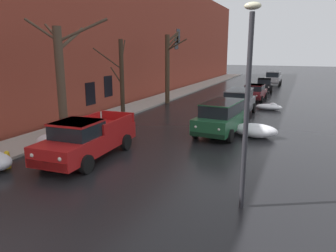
# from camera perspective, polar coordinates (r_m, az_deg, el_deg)

# --- Properties ---
(left_sidewalk_slab) EXTENTS (2.57, 80.00, 0.12)m
(left_sidewalk_slab) POSITION_cam_1_polar(r_m,az_deg,el_deg) (25.36, -6.63, 3.12)
(left_sidewalk_slab) COLOR #A8A399
(left_sidewalk_slab) RESTS_ON ground
(brick_townhouse_facade) EXTENTS (0.63, 80.00, 11.90)m
(brick_townhouse_facade) POSITION_cam_1_polar(r_m,az_deg,el_deg) (25.94, -10.57, 16.28)
(brick_townhouse_facade) COLOR brown
(brick_townhouse_facade) RESTS_ON ground
(snow_bank_along_left_kerb) EXTENTS (1.68, 1.24, 0.66)m
(snow_bank_along_left_kerb) POSITION_cam_1_polar(r_m,az_deg,el_deg) (17.61, 15.81, -0.94)
(snow_bank_along_left_kerb) COLOR white
(snow_bank_along_left_kerb) RESTS_ON ground
(snow_bank_near_corner_right) EXTENTS (1.97, 1.04, 0.57)m
(snow_bank_near_corner_right) POSITION_cam_1_polar(r_m,az_deg,el_deg) (26.18, 17.69, 3.29)
(snow_bank_near_corner_right) COLOR white
(snow_bank_near_corner_right) RESTS_ON ground
(snow_bank_along_right_kerb) EXTENTS (1.94, 1.20, 0.82)m
(snow_bank_along_right_kerb) POSITION_cam_1_polar(r_m,az_deg,el_deg) (15.55, -19.76, -2.89)
(snow_bank_along_right_kerb) COLOR white
(snow_bank_along_right_kerb) RESTS_ON ground
(snow_bank_far_right_pile) EXTENTS (2.37, 0.97, 0.74)m
(snow_bank_far_right_pile) POSITION_cam_1_polar(r_m,az_deg,el_deg) (17.65, 15.18, -0.77)
(snow_bank_far_right_pile) COLOR white
(snow_bank_far_right_pile) RESTS_ON ground
(bare_tree_second_along_sidewalk) EXTENTS (3.58, 3.19, 6.03)m
(bare_tree_second_along_sidewalk) POSITION_cam_1_polar(r_m,az_deg,el_deg) (16.57, -18.38, 7.99)
(bare_tree_second_along_sidewalk) COLOR #4C3D2D
(bare_tree_second_along_sidewalk) RESTS_ON ground
(bare_tree_mid_block) EXTENTS (1.76, 2.34, 5.22)m
(bare_tree_mid_block) POSITION_cam_1_polar(r_m,az_deg,el_deg) (21.18, -8.31, 8.32)
(bare_tree_mid_block) COLOR #382B1E
(bare_tree_mid_block) RESTS_ON ground
(bare_tree_far_down_block) EXTENTS (1.92, 2.48, 6.11)m
(bare_tree_far_down_block) POSITION_cam_1_polar(r_m,az_deg,el_deg) (27.86, 0.03, 10.69)
(bare_tree_far_down_block) COLOR #423323
(bare_tree_far_down_block) RESTS_ON ground
(pickup_truck_red_approaching_near_lane) EXTENTS (2.31, 5.40, 1.76)m
(pickup_truck_red_approaching_near_lane) POSITION_cam_1_polar(r_m,az_deg,el_deg) (13.96, -14.28, -2.19)
(pickup_truck_red_approaching_near_lane) COLOR red
(pickup_truck_red_approaching_near_lane) RESTS_ON ground
(suv_green_parked_kerbside_close) EXTENTS (2.36, 4.71, 1.82)m
(suv_green_parked_kerbside_close) POSITION_cam_1_polar(r_m,az_deg,el_deg) (17.76, 9.61, 1.68)
(suv_green_parked_kerbside_close) COLOR #1E5633
(suv_green_parked_kerbside_close) RESTS_ON ground
(suv_grey_parked_kerbside_mid) EXTENTS (2.01, 4.64, 1.82)m
(suv_grey_parked_kerbside_mid) POSITION_cam_1_polar(r_m,az_deg,el_deg) (23.40, 12.49, 4.34)
(suv_grey_parked_kerbside_mid) COLOR slate
(suv_grey_parked_kerbside_mid) RESTS_ON ground
(sedan_maroon_parked_far_down_block) EXTENTS (2.12, 4.08, 1.42)m
(sedan_maroon_parked_far_down_block) POSITION_cam_1_polar(r_m,az_deg,el_deg) (30.96, 15.15, 5.89)
(sedan_maroon_parked_far_down_block) COLOR maroon
(sedan_maroon_parked_far_down_block) RESTS_ON ground
(sedan_black_queued_behind_truck) EXTENTS (2.11, 4.00, 1.42)m
(sedan_black_queued_behind_truck) POSITION_cam_1_polar(r_m,az_deg,el_deg) (37.87, 16.75, 7.07)
(sedan_black_queued_behind_truck) COLOR black
(sedan_black_queued_behind_truck) RESTS_ON ground
(suv_silver_at_far_intersection) EXTENTS (2.04, 4.76, 1.82)m
(suv_silver_at_far_intersection) POSITION_cam_1_polar(r_m,az_deg,el_deg) (45.21, 18.26, 8.20)
(suv_silver_at_far_intersection) COLOR #B7B7BC
(suv_silver_at_far_intersection) RESTS_ON ground
(fire_hydrant) EXTENTS (0.42, 0.22, 0.71)m
(fire_hydrant) POSITION_cam_1_polar(r_m,az_deg,el_deg) (14.07, -26.75, -5.36)
(fire_hydrant) COLOR gold
(fire_hydrant) RESTS_ON ground
(street_lamp_post) EXTENTS (0.44, 0.24, 5.74)m
(street_lamp_post) POSITION_cam_1_polar(r_m,az_deg,el_deg) (9.04, 13.97, 4.68)
(street_lamp_post) COLOR #28282D
(street_lamp_post) RESTS_ON ground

